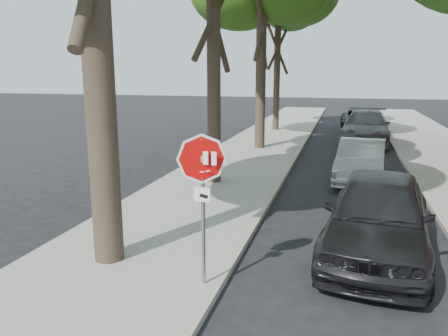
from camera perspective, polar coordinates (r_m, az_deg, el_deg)
The scene contains 10 objects.
ground at distance 7.69m, azimuth 2.54°, elevation -16.23°, with size 120.00×120.00×0.00m, color black.
sidewalk_left at distance 19.35m, azimuth 3.25°, elevation 1.59°, with size 4.00×55.00×0.12m, color gray.
curb_left at distance 19.04m, azimuth 9.29°, elevation 1.28°, with size 0.12×55.00×0.13m, color #9E9384.
curb_right at distance 19.10m, azimuth 22.52°, elevation 0.52°, with size 0.12×55.00×0.13m, color #9E9384.
stop_sign at distance 7.13m, azimuth -2.85°, elevation -1.70°, with size 0.76×0.34×2.61m.
tree_far at distance 28.24m, azimuth 7.11°, elevation 19.49°, with size 5.29×4.91×9.33m.
car_a at distance 9.45m, azimuth 19.49°, elevation -5.81°, with size 2.00×4.97×1.69m, color black.
car_b at distance 15.66m, azimuth 17.45°, elevation 0.86°, with size 1.49×4.29×1.41m, color #A0A3A8.
car_c at distance 24.30m, azimuth 17.99°, elevation 5.12°, with size 2.40×5.91×1.72m, color #55555B.
car_d at distance 29.92m, azimuth 17.54°, elevation 6.03°, with size 2.19×4.76×1.32m, color black.
Camera 1 is at (1.47, -6.59, 3.68)m, focal length 35.00 mm.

